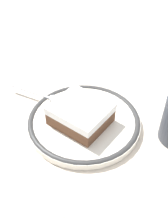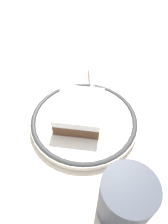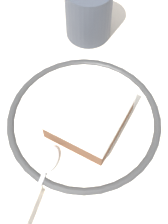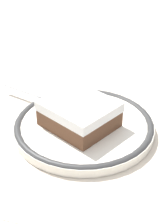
{
  "view_description": "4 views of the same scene",
  "coord_description": "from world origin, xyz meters",
  "px_view_note": "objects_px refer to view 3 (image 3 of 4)",
  "views": [
    {
      "loc": [
        -0.03,
        0.38,
        0.4
      ],
      "look_at": [
        0.03,
        -0.01,
        0.04
      ],
      "focal_mm": 45.03,
      "sensor_mm": 36.0,
      "label": 1
    },
    {
      "loc": [
        -0.22,
        0.09,
        0.34
      ],
      "look_at": [
        0.03,
        -0.01,
        0.04
      ],
      "focal_mm": 32.74,
      "sensor_mm": 36.0,
      "label": 2
    },
    {
      "loc": [
        0.25,
        -0.01,
        0.41
      ],
      "look_at": [
        0.03,
        -0.01,
        0.04
      ],
      "focal_mm": 51.3,
      "sensor_mm": 36.0,
      "label": 3
    },
    {
      "loc": [
        -0.08,
        0.41,
        0.31
      ],
      "look_at": [
        0.03,
        -0.01,
        0.04
      ],
      "focal_mm": 52.95,
      "sensor_mm": 36.0,
      "label": 4
    }
  ],
  "objects_px": {
    "plate": "(84,121)",
    "cake_slice": "(88,115)",
    "spoon": "(45,170)",
    "cup": "(91,15)"
  },
  "relations": [
    {
      "from": "plate",
      "to": "cake_slice",
      "type": "xyz_separation_m",
      "value": [
        0.01,
        0.01,
        0.03
      ]
    },
    {
      "from": "plate",
      "to": "cake_slice",
      "type": "relative_size",
      "value": 1.67
    },
    {
      "from": "plate",
      "to": "spoon",
      "type": "xyz_separation_m",
      "value": [
        0.08,
        -0.05,
        0.01
      ]
    },
    {
      "from": "cake_slice",
      "to": "cup",
      "type": "xyz_separation_m",
      "value": [
        -0.19,
        0.01,
        0.01
      ]
    },
    {
      "from": "plate",
      "to": "cake_slice",
      "type": "bearing_deg",
      "value": 44.84
    },
    {
      "from": "spoon",
      "to": "cup",
      "type": "xyz_separation_m",
      "value": [
        -0.26,
        0.06,
        0.02
      ]
    },
    {
      "from": "plate",
      "to": "spoon",
      "type": "height_order",
      "value": "spoon"
    },
    {
      "from": "cake_slice",
      "to": "spoon",
      "type": "distance_m",
      "value": 0.09
    },
    {
      "from": "plate",
      "to": "spoon",
      "type": "relative_size",
      "value": 1.64
    },
    {
      "from": "cup",
      "to": "spoon",
      "type": "bearing_deg",
      "value": -13.35
    }
  ]
}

